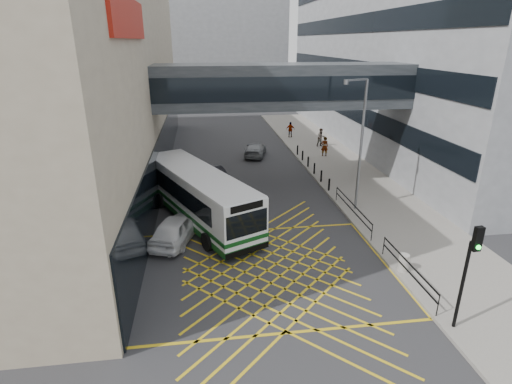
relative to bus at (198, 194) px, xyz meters
name	(u,v)px	position (x,y,z in m)	size (l,w,h in m)	color
ground	(267,270)	(3.26, -6.42, -1.71)	(120.00, 120.00, 0.00)	#333335
building_right	(460,46)	(27.24, 17.58, 8.29)	(24.09, 44.00, 20.00)	gray
building_far	(203,50)	(1.26, 53.58, 7.29)	(28.00, 16.00, 18.00)	gray
skybridge	(283,86)	(6.26, 5.58, 5.79)	(20.00, 4.10, 3.00)	#34393E
pavement	(342,169)	(12.26, 8.58, -1.63)	(6.00, 54.00, 0.16)	gray
box_junction	(267,270)	(3.26, -6.42, -1.71)	(12.00, 9.00, 0.01)	gold
bus	(198,194)	(0.00, 0.00, 0.00)	(7.15, 11.41, 3.19)	white
car_white	(176,228)	(-1.24, -2.66, -0.94)	(1.98, 4.85, 1.54)	white
car_dark	(211,173)	(0.97, 7.35, -1.06)	(1.63, 4.17, 1.31)	black
car_silver	(255,149)	(5.47, 14.25, -1.03)	(1.86, 4.40, 1.37)	gray
traffic_light	(469,264)	(9.73, -11.71, 1.29)	(0.32, 0.51, 4.37)	black
street_lamp	(360,138)	(10.03, -0.01, 3.17)	(1.81, 0.93, 8.28)	slate
litter_bin	(404,263)	(9.67, -7.54, -1.12)	(0.49, 0.49, 0.85)	#ADA89E
kerb_railings	(374,231)	(9.41, -4.64, -0.83)	(0.05, 12.54, 1.00)	black
bollards	(311,165)	(9.51, 8.58, -1.10)	(0.14, 10.14, 0.90)	black
pedestrian_a	(325,146)	(11.92, 12.72, -0.62)	(0.74, 0.53, 1.87)	gray
pedestrian_b	(321,138)	(12.65, 16.34, -0.61)	(0.92, 0.53, 1.88)	gray
pedestrian_c	(290,130)	(10.43, 20.97, -0.68)	(1.02, 0.49, 1.73)	gray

